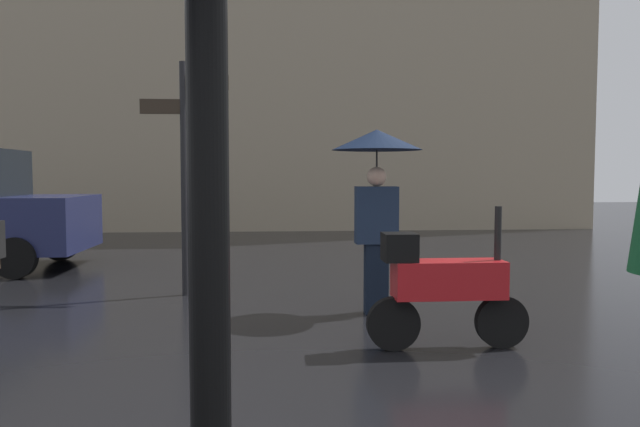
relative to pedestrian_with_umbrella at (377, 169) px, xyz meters
name	(u,v)px	position (x,y,z in m)	size (l,w,h in m)	color
pedestrian_with_umbrella	(377,169)	(0.00, 0.00, 0.00)	(0.97, 0.97, 1.99)	black
parked_scooter	(443,285)	(0.34, -1.40, -1.01)	(1.41, 0.32, 1.23)	black
street_signpost	(184,154)	(-2.20, 1.17, 0.19)	(1.08, 0.08, 2.89)	black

